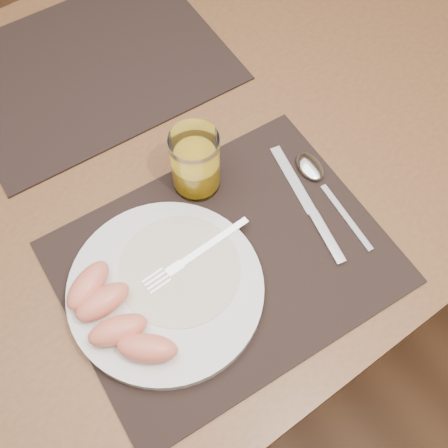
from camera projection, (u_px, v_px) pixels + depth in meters
ground at (178, 316)px, 1.55m from camera, size 5.00×5.00×0.00m
table at (150, 187)px, 0.96m from camera, size 1.40×0.90×0.75m
placemat_near at (225, 262)px, 0.80m from camera, size 0.47×0.38×0.00m
placemat_far at (92, 66)px, 0.98m from camera, size 0.47×0.38×0.00m
plate at (166, 289)px, 0.77m from camera, size 0.27×0.27×0.02m
plate_dressing at (179, 270)px, 0.77m from camera, size 0.17×0.17×0.00m
fork at (189, 259)px, 0.78m from camera, size 0.17×0.02×0.00m
knife at (312, 212)px, 0.83m from camera, size 0.06×0.22×0.01m
spoon at (315, 174)px, 0.86m from camera, size 0.05×0.19×0.01m
juice_glass at (195, 164)px, 0.82m from camera, size 0.07×0.07×0.11m
grapefruit_wedges at (113, 316)px, 0.73m from camera, size 0.10×0.19×0.03m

